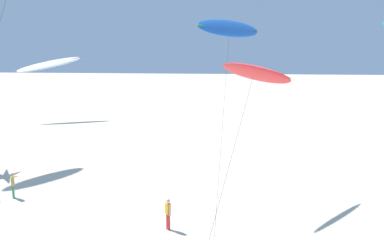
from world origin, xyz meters
name	(u,v)px	position (x,y,z in m)	size (l,w,h in m)	color
flying_kite_1	(49,64)	(-20.79, 57.59, 7.01)	(7.76, 10.40, 8.31)	white
flying_kite_5	(254,73)	(3.88, 22.28, 8.27)	(4.36, 9.61, 8.93)	red
flying_kite_11	(229,28)	(2.56, 29.68, 10.55)	(4.47, 9.98, 11.26)	blue
person_near_left	(168,213)	(-0.37, 23.11, 0.92)	(0.34, 0.43, 1.67)	red
person_near_right	(13,184)	(-10.85, 27.18, 0.89)	(0.31, 0.47, 1.62)	#338E56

